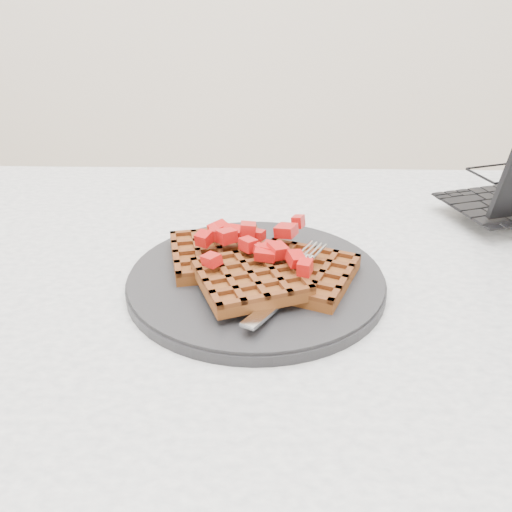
% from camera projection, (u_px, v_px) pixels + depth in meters
% --- Properties ---
extents(table, '(1.20, 0.80, 0.75)m').
position_uv_depth(table, '(309.00, 356.00, 0.73)').
color(table, silver).
rests_on(table, ground).
extents(plate, '(0.30, 0.30, 0.02)m').
position_uv_depth(plate, '(256.00, 280.00, 0.66)').
color(plate, black).
rests_on(plate, table).
extents(waffles, '(0.23, 0.21, 0.03)m').
position_uv_depth(waffles, '(256.00, 267.00, 0.65)').
color(waffles, brown).
rests_on(waffles, plate).
extents(strawberry_pile, '(0.15, 0.15, 0.02)m').
position_uv_depth(strawberry_pile, '(256.00, 245.00, 0.64)').
color(strawberry_pile, '#920103').
rests_on(strawberry_pile, waffles).
extents(fork, '(0.11, 0.17, 0.02)m').
position_uv_depth(fork, '(291.00, 286.00, 0.62)').
color(fork, silver).
rests_on(fork, plate).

